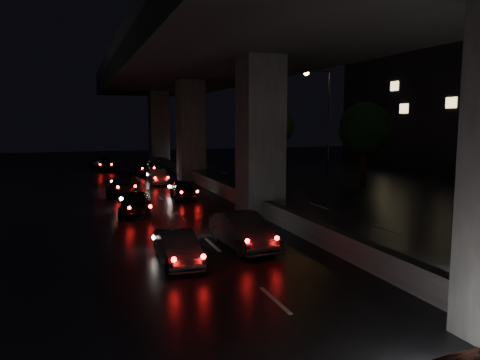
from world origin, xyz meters
TOP-DOWN VIEW (x-y plane):
  - ground at (0.00, 0.00)m, footprint 120.00×120.00m
  - viaduct at (0.00, 5.00)m, footprint 12.00×80.00m
  - median_barrier at (0.00, 5.00)m, footprint 0.45×70.00m
  - building_right_far at (27.00, 20.00)m, footprint 12.00×22.00m
  - tree_c at (11.00, 12.00)m, footprint 3.80×3.80m
  - tree_d at (11.00, 28.00)m, footprint 3.80×3.80m
  - streetlight_far at (10.97, 18.00)m, footprint 2.52×0.44m
  - car_4 at (-5.78, -1.92)m, footprint 1.22×3.36m
  - car_5 at (-3.01, -0.73)m, footprint 1.69×4.06m
  - car_6 at (-6.09, 6.98)m, footprint 2.22×3.71m
  - car_7 at (-5.98, 14.11)m, footprint 2.74×4.63m
  - car_8 at (-2.70, 10.99)m, footprint 1.59×3.44m
  - car_9 at (-3.01, 18.40)m, footprint 1.29×3.46m
  - car_10 at (-2.96, 25.29)m, footprint 2.54×4.65m
  - car_11 at (-6.22, 29.97)m, footprint 2.95×4.85m
  - car_12 at (2.62, 31.39)m, footprint 2.10×3.68m

SIDE VIEW (x-z plane):
  - ground at x=0.00m, z-range 0.00..0.00m
  - median_barrier at x=0.00m, z-range 0.00..0.85m
  - car_4 at x=-5.78m, z-range 0.00..1.10m
  - car_9 at x=-3.01m, z-range 0.00..1.13m
  - car_8 at x=-2.70m, z-range 0.00..1.14m
  - car_12 at x=2.62m, z-range 0.00..1.18m
  - car_6 at x=-6.09m, z-range 0.00..1.18m
  - car_10 at x=-2.96m, z-range 0.00..1.24m
  - car_11 at x=-6.22m, z-range 0.00..1.26m
  - car_7 at x=-5.98m, z-range 0.00..1.26m
  - car_5 at x=-3.01m, z-range 0.00..1.31m
  - tree_c at x=11.00m, z-range 1.13..7.26m
  - tree_d at x=11.00m, z-range 1.13..7.26m
  - streetlight_far at x=10.97m, z-range 1.16..10.16m
  - building_right_far at x=27.00m, z-range 0.00..15.00m
  - viaduct at x=0.00m, z-range 3.09..13.59m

